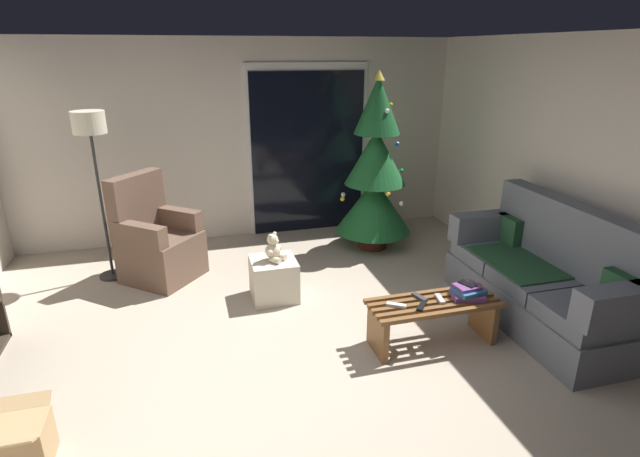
# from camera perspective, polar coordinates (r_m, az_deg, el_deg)

# --- Properties ---
(ground_plane) EXTENTS (7.00, 7.00, 0.00)m
(ground_plane) POSITION_cam_1_polar(r_m,az_deg,el_deg) (4.06, -2.90, -15.24)
(ground_plane) COLOR #B2A38E
(wall_back) EXTENTS (5.72, 0.12, 2.50)m
(wall_back) POSITION_cam_1_polar(r_m,az_deg,el_deg) (6.43, -9.25, 10.04)
(wall_back) COLOR beige
(wall_back) RESTS_ON ground
(wall_right) EXTENTS (0.12, 6.00, 2.50)m
(wall_right) POSITION_cam_1_polar(r_m,az_deg,el_deg) (4.93, 31.34, 4.31)
(wall_right) COLOR beige
(wall_right) RESTS_ON ground
(patio_door_frame) EXTENTS (1.60, 0.02, 2.20)m
(patio_door_frame) POSITION_cam_1_polar(r_m,az_deg,el_deg) (6.54, -1.41, 9.12)
(patio_door_frame) COLOR silver
(patio_door_frame) RESTS_ON ground
(patio_door_glass) EXTENTS (1.50, 0.02, 2.10)m
(patio_door_glass) POSITION_cam_1_polar(r_m,az_deg,el_deg) (6.53, -1.37, 8.67)
(patio_door_glass) COLOR black
(patio_door_glass) RESTS_ON ground
(couch) EXTENTS (0.79, 1.94, 1.08)m
(couch) POSITION_cam_1_polar(r_m,az_deg,el_deg) (4.86, 24.69, -5.46)
(couch) COLOR slate
(couch) RESTS_ON ground
(coffee_table) EXTENTS (1.10, 0.40, 0.40)m
(coffee_table) POSITION_cam_1_polar(r_m,az_deg,el_deg) (4.24, 13.02, -9.83)
(coffee_table) COLOR brown
(coffee_table) RESTS_ON ground
(remote_graphite) EXTENTS (0.08, 0.16, 0.02)m
(remote_graphite) POSITION_cam_1_polar(r_m,az_deg,el_deg) (4.19, 11.52, -7.84)
(remote_graphite) COLOR #333338
(remote_graphite) RESTS_ON coffee_table
(remote_black) EXTENTS (0.14, 0.15, 0.02)m
(remote_black) POSITION_cam_1_polar(r_m,az_deg,el_deg) (4.06, 11.75, -8.84)
(remote_black) COLOR black
(remote_black) RESTS_ON coffee_table
(remote_white) EXTENTS (0.15, 0.12, 0.02)m
(remote_white) POSITION_cam_1_polar(r_m,az_deg,el_deg) (4.04, 8.88, -8.80)
(remote_white) COLOR silver
(remote_white) RESTS_ON coffee_table
(remote_silver) EXTENTS (0.07, 0.16, 0.02)m
(remote_silver) POSITION_cam_1_polar(r_m,az_deg,el_deg) (4.21, 13.79, -7.95)
(remote_silver) COLOR #ADADB2
(remote_silver) RESTS_ON coffee_table
(book_stack) EXTENTS (0.29, 0.25, 0.11)m
(book_stack) POSITION_cam_1_polar(r_m,az_deg,el_deg) (4.29, 16.84, -7.10)
(book_stack) COLOR #6B3D7A
(book_stack) RESTS_ON coffee_table
(cell_phone) EXTENTS (0.12, 0.16, 0.01)m
(cell_phone) POSITION_cam_1_polar(r_m,az_deg,el_deg) (4.29, 16.78, -6.18)
(cell_phone) COLOR black
(cell_phone) RESTS_ON book_stack
(christmas_tree) EXTENTS (0.92, 0.92, 2.14)m
(christmas_tree) POSITION_cam_1_polar(r_m,az_deg,el_deg) (5.95, 6.43, 6.35)
(christmas_tree) COLOR #4C1E19
(christmas_tree) RESTS_ON ground
(armchair) EXTENTS (0.97, 0.97, 1.13)m
(armchair) POSITION_cam_1_polar(r_m,az_deg,el_deg) (5.53, -18.45, -1.57)
(armchair) COLOR brown
(armchair) RESTS_ON ground
(floor_lamp) EXTENTS (0.32, 0.32, 1.78)m
(floor_lamp) POSITION_cam_1_polar(r_m,az_deg,el_deg) (5.45, -25.08, 9.38)
(floor_lamp) COLOR #2D2D30
(floor_lamp) RESTS_ON ground
(ottoman) EXTENTS (0.44, 0.44, 0.41)m
(ottoman) POSITION_cam_1_polar(r_m,az_deg,el_deg) (4.91, -5.40, -5.86)
(ottoman) COLOR beige
(ottoman) RESTS_ON ground
(teddy_bear_cream) EXTENTS (0.21, 0.21, 0.29)m
(teddy_bear_cream) POSITION_cam_1_polar(r_m,az_deg,el_deg) (4.77, -5.42, -2.38)
(teddy_bear_cream) COLOR beige
(teddy_bear_cream) RESTS_ON ottoman
(cardboard_box_open_near_shelf) EXTENTS (0.46, 0.46, 0.34)m
(cardboard_box_open_near_shelf) POSITION_cam_1_polar(r_m,az_deg,el_deg) (3.65, -32.64, -20.60)
(cardboard_box_open_near_shelf) COLOR tan
(cardboard_box_open_near_shelf) RESTS_ON ground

